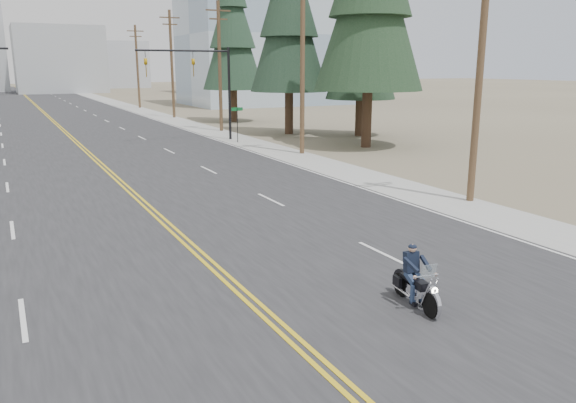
{
  "coord_description": "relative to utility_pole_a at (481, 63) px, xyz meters",
  "views": [
    {
      "loc": [
        -4.99,
        -9.15,
        5.59
      ],
      "look_at": [
        2.54,
        5.56,
        1.6
      ],
      "focal_mm": 35.0,
      "sensor_mm": 36.0,
      "label": 1
    }
  ],
  "objects": [
    {
      "name": "sidewalk_right",
      "position": [
        -1.0,
        62.0,
        -5.73
      ],
      "size": [
        3.0,
        200.0,
        0.01
      ],
      "primitive_type": "cube",
      "color": "#A5A5A0",
      "rests_on": "ground"
    },
    {
      "name": "traffic_mast_right",
      "position": [
        -3.52,
        24.0,
        -0.79
      ],
      "size": [
        7.1,
        0.26,
        7.0
      ],
      "color": "black",
      "rests_on": "ground"
    },
    {
      "name": "road",
      "position": [
        -12.5,
        62.0,
        -5.73
      ],
      "size": [
        20.0,
        200.0,
        0.01
      ],
      "primitive_type": "cube",
      "color": "#303033",
      "rests_on": "ground"
    },
    {
      "name": "utility_pole_b",
      "position": [
        0.0,
        15.0,
        0.25
      ],
      "size": [
        2.2,
        0.3,
        11.5
      ],
      "color": "brown",
      "rests_on": "ground"
    },
    {
      "name": "utility_pole_d",
      "position": [
        0.0,
        45.0,
        0.25
      ],
      "size": [
        2.2,
        0.3,
        11.5
      ],
      "color": "brown",
      "rests_on": "ground"
    },
    {
      "name": "utility_pole_e",
      "position": [
        0.0,
        62.0,
        0.0
      ],
      "size": [
        2.2,
        0.3,
        11.0
      ],
      "color": "brown",
      "rests_on": "ground"
    },
    {
      "name": "conifer_tall",
      "position": [
        4.33,
        25.28,
        4.49
      ],
      "size": [
        6.41,
        6.41,
        17.8
      ],
      "rotation": [
        0.0,
        0.0,
        -0.28
      ],
      "color": "#382619",
      "rests_on": "ground"
    },
    {
      "name": "haze_bldg_e",
      "position": [
        12.5,
        142.0,
        0.27
      ],
      "size": [
        14.0,
        14.0,
        12.0
      ],
      "primitive_type": "cube",
      "color": "#B7BCC6",
      "rests_on": "ground"
    },
    {
      "name": "conifer_far",
      "position": [
        4.21,
        37.46,
        3.77
      ],
      "size": [
        6.18,
        6.18,
        16.56
      ],
      "rotation": [
        0.0,
        0.0,
        0.23
      ],
      "color": "#382619",
      "rests_on": "ground"
    },
    {
      "name": "ground_plane",
      "position": [
        -12.5,
        -8.0,
        -5.73
      ],
      "size": [
        400.0,
        400.0,
        0.0
      ],
      "primitive_type": "plane",
      "color": "#776D56",
      "rests_on": "ground"
    },
    {
      "name": "utility_pole_c",
      "position": [
        0.0,
        30.0,
        0.0
      ],
      "size": [
        2.2,
        0.3,
        11.0
      ],
      "color": "brown",
      "rests_on": "ground"
    },
    {
      "name": "haze_bldg_c",
      "position": [
        27.5,
        102.0,
        3.27
      ],
      "size": [
        16.0,
        12.0,
        18.0
      ],
      "primitive_type": "cube",
      "color": "#B7BCC6",
      "rests_on": "ground"
    },
    {
      "name": "haze_bldg_b",
      "position": [
        -4.5,
        117.0,
        1.27
      ],
      "size": [
        18.0,
        14.0,
        14.0
      ],
      "primitive_type": "cube",
      "color": "#ADB2B7",
      "rests_on": "ground"
    },
    {
      "name": "glass_building",
      "position": [
        19.5,
        62.0,
        4.27
      ],
      "size": [
        24.0,
        16.0,
        20.0
      ],
      "primitive_type": "cube",
      "color": "#9EB5CC",
      "rests_on": "ground"
    },
    {
      "name": "street_sign",
      "position": [
        -1.7,
        22.0,
        -3.93
      ],
      "size": [
        0.9,
        0.06,
        2.62
      ],
      "color": "black",
      "rests_on": "ground"
    },
    {
      "name": "utility_pole_a",
      "position": [
        0.0,
        0.0,
        0.0
      ],
      "size": [
        2.2,
        0.3,
        11.0
      ],
      "color": "brown",
      "rests_on": "ground"
    },
    {
      "name": "motorcyclist",
      "position": [
        -9.1,
        -7.44,
        -4.99
      ],
      "size": [
        1.08,
        1.99,
        1.48
      ],
      "primitive_type": null,
      "rotation": [
        0.0,
        0.0,
        2.99
      ],
      "color": "black",
      "rests_on": "ground"
    },
    {
      "name": "conifer_mid",
      "position": [
        8.89,
        21.47,
        2.92
      ],
      "size": [
        5.65,
        5.65,
        15.08
      ],
      "rotation": [
        0.0,
        0.0,
        -0.25
      ],
      "color": "#382619",
      "rests_on": "ground"
    }
  ]
}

